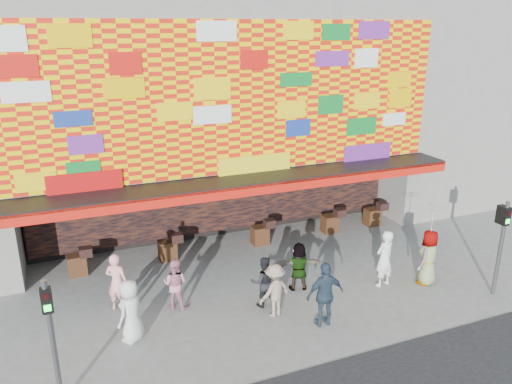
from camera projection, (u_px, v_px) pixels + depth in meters
ground at (289, 310)px, 14.38m from camera, size 90.00×90.00×0.00m
shop_building at (203, 93)px, 19.91m from camera, size 15.20×9.40×10.00m
neighbor_right at (462, 65)px, 24.15m from camera, size 11.00×8.00×12.00m
signal_left at (51, 330)px, 10.26m from camera, size 0.22×0.20×3.00m
signal_right at (502, 238)px, 14.69m from camera, size 0.22×0.20×3.00m
ped_a at (131, 311)px, 12.79m from camera, size 0.97×0.97×1.70m
ped_b at (117, 282)px, 14.17m from camera, size 0.77×0.70×1.76m
ped_c at (263, 282)px, 14.42m from camera, size 0.85×0.72×1.54m
ped_d at (275, 290)px, 13.93m from camera, size 1.13×0.85×1.56m
ped_e at (325, 294)px, 13.43m from camera, size 1.09×0.46×1.86m
ped_f at (299, 266)px, 15.33m from camera, size 1.50×0.84×1.54m
ped_g at (428, 257)px, 15.64m from camera, size 1.04×0.90×1.80m
ped_h at (384, 259)px, 15.51m from camera, size 0.75×0.57×1.85m
ped_i at (175, 284)px, 14.33m from camera, size 0.93×0.89×1.52m
parasol at (433, 219)px, 15.23m from camera, size 1.29×1.31×1.93m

